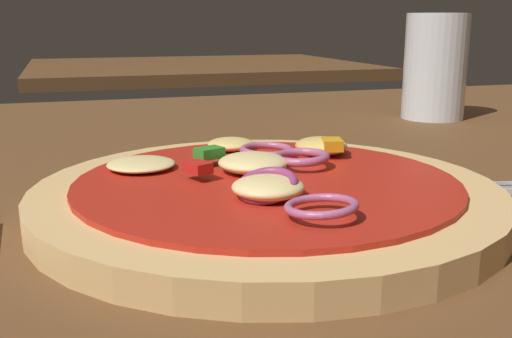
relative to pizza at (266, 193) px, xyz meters
The scene contains 4 objects.
dining_table 0.05m from the pizza, 11.21° to the right, with size 1.25×1.09×0.03m.
pizza is the anchor object (origin of this frame).
beer_glass 0.39m from the pizza, 42.73° to the left, with size 0.07×0.07×0.11m.
background_table 1.23m from the pizza, 79.67° to the left, with size 0.82×0.63×0.03m.
Camera 1 is at (-0.15, -0.30, 0.13)m, focal length 42.15 mm.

